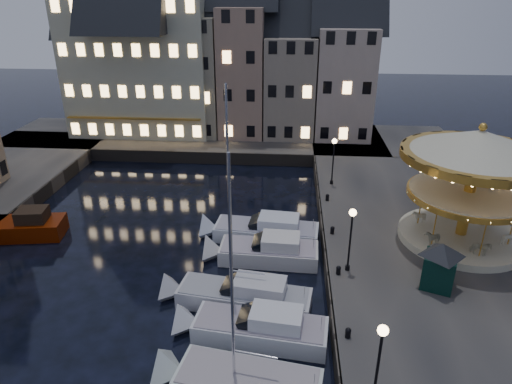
# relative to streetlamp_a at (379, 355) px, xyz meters

# --- Properties ---
(ground) EXTENTS (160.00, 160.00, 0.00)m
(ground) POSITION_rel_streetlamp_a_xyz_m (-7.20, 9.00, -4.02)
(ground) COLOR black
(ground) RESTS_ON ground
(quay_east) EXTENTS (16.00, 56.00, 1.30)m
(quay_east) POSITION_rel_streetlamp_a_xyz_m (6.80, 15.00, -3.37)
(quay_east) COLOR #474442
(quay_east) RESTS_ON ground
(quay_north) EXTENTS (44.00, 12.00, 1.30)m
(quay_north) POSITION_rel_streetlamp_a_xyz_m (-15.20, 37.00, -3.37)
(quay_north) COLOR #474442
(quay_north) RESTS_ON ground
(quaywall_e) EXTENTS (0.15, 44.00, 1.30)m
(quaywall_e) POSITION_rel_streetlamp_a_xyz_m (-1.20, 15.00, -3.37)
(quaywall_e) COLOR #47423A
(quaywall_e) RESTS_ON ground
(quaywall_n) EXTENTS (48.00, 0.15, 1.30)m
(quaywall_n) POSITION_rel_streetlamp_a_xyz_m (-13.20, 31.00, -3.37)
(quaywall_n) COLOR #47423A
(quaywall_n) RESTS_ON ground
(streetlamp_a) EXTENTS (0.44, 0.44, 4.17)m
(streetlamp_a) POSITION_rel_streetlamp_a_xyz_m (0.00, 0.00, 0.00)
(streetlamp_a) COLOR black
(streetlamp_a) RESTS_ON quay_east
(streetlamp_b) EXTENTS (0.44, 0.44, 4.17)m
(streetlamp_b) POSITION_rel_streetlamp_a_xyz_m (0.00, 10.00, 0.00)
(streetlamp_b) COLOR black
(streetlamp_b) RESTS_ON quay_east
(streetlamp_c) EXTENTS (0.44, 0.44, 4.17)m
(streetlamp_c) POSITION_rel_streetlamp_a_xyz_m (0.00, 23.50, 0.00)
(streetlamp_c) COLOR black
(streetlamp_c) RESTS_ON quay_east
(streetlamp_d) EXTENTS (0.44, 0.44, 4.17)m
(streetlamp_d) POSITION_rel_streetlamp_a_xyz_m (11.30, 17.00, 0.00)
(streetlamp_d) COLOR black
(streetlamp_d) RESTS_ON quay_east
(bollard_a) EXTENTS (0.30, 0.30, 0.57)m
(bollard_a) POSITION_rel_streetlamp_a_xyz_m (-0.60, 4.00, -2.41)
(bollard_a) COLOR black
(bollard_a) RESTS_ON quay_east
(bollard_b) EXTENTS (0.30, 0.30, 0.57)m
(bollard_b) POSITION_rel_streetlamp_a_xyz_m (-0.60, 9.50, -2.41)
(bollard_b) COLOR black
(bollard_b) RESTS_ON quay_east
(bollard_c) EXTENTS (0.30, 0.30, 0.57)m
(bollard_c) POSITION_rel_streetlamp_a_xyz_m (-0.60, 14.50, -2.41)
(bollard_c) COLOR black
(bollard_c) RESTS_ON quay_east
(bollard_d) EXTENTS (0.30, 0.30, 0.57)m
(bollard_d) POSITION_rel_streetlamp_a_xyz_m (-0.60, 20.00, -2.41)
(bollard_d) COLOR black
(bollard_d) RESTS_ON quay_east
(townhouse_na) EXTENTS (5.50, 8.00, 12.80)m
(townhouse_na) POSITION_rel_streetlamp_a_xyz_m (-26.70, 39.00, 3.76)
(townhouse_na) COLOR slate
(townhouse_na) RESTS_ON quay_north
(townhouse_nb) EXTENTS (6.16, 8.00, 13.80)m
(townhouse_nb) POSITION_rel_streetlamp_a_xyz_m (-21.25, 39.00, 4.26)
(townhouse_nb) COLOR slate
(townhouse_nb) RESTS_ON quay_north
(townhouse_nc) EXTENTS (6.82, 8.00, 14.80)m
(townhouse_nc) POSITION_rel_streetlamp_a_xyz_m (-15.20, 39.00, 4.76)
(townhouse_nc) COLOR gray
(townhouse_nc) RESTS_ON quay_north
(townhouse_nd) EXTENTS (5.50, 8.00, 15.80)m
(townhouse_nd) POSITION_rel_streetlamp_a_xyz_m (-9.45, 39.00, 5.26)
(townhouse_nd) COLOR #9C7D6A
(townhouse_nd) RESTS_ON quay_north
(townhouse_ne) EXTENTS (6.16, 8.00, 12.80)m
(townhouse_ne) POSITION_rel_streetlamp_a_xyz_m (-4.00, 39.00, 3.76)
(townhouse_ne) COLOR gray
(townhouse_ne) RESTS_ON quay_north
(townhouse_nf) EXTENTS (6.82, 8.00, 13.80)m
(townhouse_nf) POSITION_rel_streetlamp_a_xyz_m (2.05, 39.00, 4.26)
(townhouse_nf) COLOR #AE9B8E
(townhouse_nf) RESTS_ON quay_north
(hotel_corner) EXTENTS (17.60, 9.00, 16.80)m
(hotel_corner) POSITION_rel_streetlamp_a_xyz_m (-21.20, 39.00, 5.76)
(hotel_corner) COLOR beige
(hotel_corner) RESTS_ON quay_north
(motorboat_a) EXTENTS (7.79, 3.67, 12.90)m
(motorboat_a) POSITION_rel_streetlamp_a_xyz_m (-5.90, 1.43, -3.48)
(motorboat_a) COLOR silver
(motorboat_a) RESTS_ON ground
(motorboat_b) EXTENTS (8.19, 3.21, 2.15)m
(motorboat_b) POSITION_rel_streetlamp_a_xyz_m (-5.44, 5.03, -3.37)
(motorboat_b) COLOR silver
(motorboat_b) RESTS_ON ground
(motorboat_c) EXTENTS (8.90, 3.41, 11.76)m
(motorboat_c) POSITION_rel_streetlamp_a_xyz_m (-6.56, 7.71, -3.34)
(motorboat_c) COLOR silver
(motorboat_c) RESTS_ON ground
(motorboat_d) EXTENTS (7.76, 2.85, 2.15)m
(motorboat_d) POSITION_rel_streetlamp_a_xyz_m (-5.40, 12.74, -3.38)
(motorboat_d) COLOR silver
(motorboat_d) RESTS_ON ground
(motorboat_e) EXTENTS (8.74, 3.27, 2.15)m
(motorboat_e) POSITION_rel_streetlamp_a_xyz_m (-5.72, 15.65, -3.37)
(motorboat_e) COLOR silver
(motorboat_e) RESTS_ON ground
(red_fishing_boat) EXTENTS (7.44, 3.55, 5.84)m
(red_fishing_boat) POSITION_rel_streetlamp_a_xyz_m (-24.03, 14.54, -3.32)
(red_fishing_boat) COLOR #571400
(red_fishing_boat) RESTS_ON ground
(carousel) EXTENTS (9.46, 9.46, 8.28)m
(carousel) POSITION_rel_streetlamp_a_xyz_m (8.12, 14.32, 2.73)
(carousel) COLOR beige
(carousel) RESTS_ON quay_east
(ticket_kiosk) EXTENTS (2.74, 2.74, 3.21)m
(ticket_kiosk) POSITION_rel_streetlamp_a_xyz_m (4.98, 8.73, -0.81)
(ticket_kiosk) COLOR black
(ticket_kiosk) RESTS_ON quay_east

